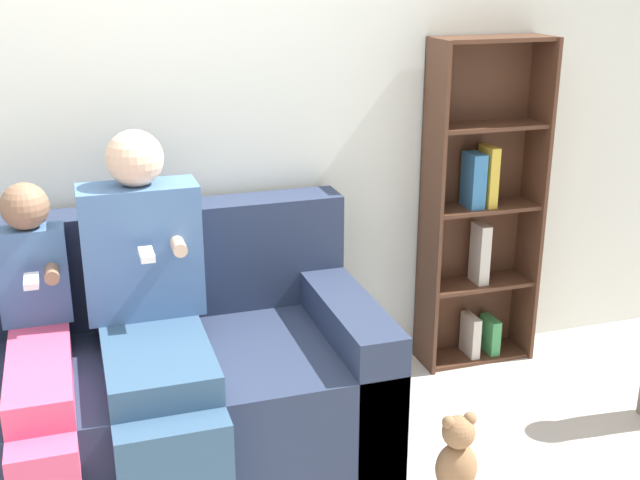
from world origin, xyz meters
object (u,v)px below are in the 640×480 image
bookshelf (478,212)px  couch (104,390)px  child_seated (38,358)px  adult_seated (151,311)px  teddy_bear (457,455)px

bookshelf → couch: bearing=-168.2°
child_seated → bookshelf: bearing=15.2°
adult_seated → child_seated: 0.41m
adult_seated → teddy_bear: (1.00, -0.48, -0.50)m
child_seated → teddy_bear: child_seated is taller
couch → adult_seated: size_ratio=1.64×
couch → teddy_bear: bearing=-26.5°
bookshelf → teddy_bear: 1.26m
couch → child_seated: bearing=-141.5°
adult_seated → bookshelf: bookshelf is taller
bookshelf → adult_seated: bearing=-163.0°
adult_seated → child_seated: adult_seated is taller
adult_seated → teddy_bear: 1.22m
bookshelf → teddy_bear: (-0.56, -0.96, -0.59)m
adult_seated → child_seated: bearing=-172.3°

